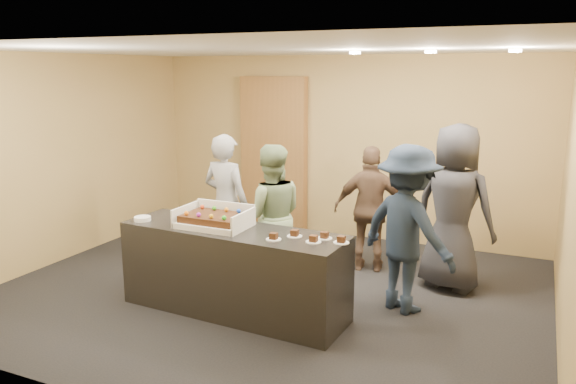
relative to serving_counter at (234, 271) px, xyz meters
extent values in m
plane|color=black|center=(0.09, 0.65, -0.45)|extent=(6.00, 6.00, 0.00)
plane|color=white|center=(0.09, 0.65, 2.25)|extent=(6.00, 6.00, 0.00)
cube|color=tan|center=(0.09, 3.15, 0.90)|extent=(6.00, 0.04, 2.70)
cube|color=tan|center=(0.09, -1.85, 0.90)|extent=(6.00, 0.04, 2.70)
cube|color=tan|center=(-2.91, 0.65, 0.90)|extent=(0.04, 5.00, 2.70)
cube|color=tan|center=(3.09, 0.65, 0.90)|extent=(0.04, 5.00, 2.70)
cube|color=black|center=(0.00, 0.00, 0.00)|extent=(2.44, 0.83, 0.90)
cube|color=brown|center=(-1.01, 3.06, 0.74)|extent=(1.09, 0.15, 2.39)
cube|color=white|center=(-0.22, 0.00, 0.48)|extent=(0.70, 0.49, 0.06)
cube|color=white|center=(-0.57, 0.00, 0.55)|extent=(0.02, 0.49, 0.19)
cube|color=white|center=(0.13, 0.00, 0.55)|extent=(0.02, 0.49, 0.19)
cube|color=white|center=(-0.22, 0.24, 0.56)|extent=(0.70, 0.02, 0.21)
cube|color=black|center=(-0.22, 0.00, 0.54)|extent=(0.62, 0.43, 0.07)
sphere|color=red|center=(-0.46, 0.15, 0.60)|extent=(0.05, 0.05, 0.05)
sphere|color=green|center=(-0.31, 0.15, 0.60)|extent=(0.05, 0.05, 0.05)
sphere|color=orange|center=(-0.16, 0.15, 0.60)|extent=(0.05, 0.05, 0.05)
sphere|color=blue|center=(-0.01, 0.15, 0.60)|extent=(0.05, 0.05, 0.05)
sphere|color=orange|center=(-0.46, -0.15, 0.60)|extent=(0.05, 0.05, 0.05)
sphere|color=purple|center=(-0.31, -0.15, 0.60)|extent=(0.05, 0.05, 0.05)
sphere|color=gold|center=(-0.16, -0.15, 0.60)|extent=(0.05, 0.05, 0.05)
sphere|color=green|center=(-0.01, -0.15, 0.60)|extent=(0.05, 0.05, 0.05)
cylinder|color=white|center=(-1.05, -0.12, 0.47)|extent=(0.18, 0.18, 0.04)
cylinder|color=white|center=(0.54, -0.16, 0.45)|extent=(0.15, 0.15, 0.01)
cube|color=black|center=(0.54, -0.16, 0.49)|extent=(0.07, 0.06, 0.06)
cylinder|color=white|center=(0.68, 0.02, 0.45)|extent=(0.15, 0.15, 0.01)
cube|color=black|center=(0.68, 0.02, 0.49)|extent=(0.07, 0.06, 0.06)
cylinder|color=white|center=(0.92, -0.08, 0.45)|extent=(0.15, 0.15, 0.01)
cube|color=black|center=(0.92, -0.08, 0.49)|extent=(0.07, 0.06, 0.06)
cylinder|color=white|center=(0.97, 0.07, 0.45)|extent=(0.15, 0.15, 0.01)
cube|color=black|center=(0.97, 0.07, 0.49)|extent=(0.07, 0.06, 0.06)
cylinder|color=white|center=(1.16, 0.01, 0.45)|extent=(0.15, 0.15, 0.01)
cube|color=black|center=(1.16, 0.01, 0.49)|extent=(0.07, 0.06, 0.06)
imported|color=#97979C|center=(-0.71, 1.08, 0.41)|extent=(0.67, 0.48, 1.73)
imported|color=gray|center=(0.01, 0.84, 0.38)|extent=(1.02, 0.95, 1.67)
imported|color=#192438|center=(1.61, 0.80, 0.43)|extent=(1.31, 1.10, 1.76)
imported|color=brown|center=(0.94, 1.81, 0.34)|extent=(0.99, 0.57, 1.58)
imported|color=#27272D|center=(1.96, 1.62, 0.51)|extent=(1.07, 0.85, 1.92)
cylinder|color=#FFEAC6|center=(0.89, 1.15, 2.22)|extent=(0.12, 0.12, 0.03)
cylinder|color=#FFEAC6|center=(1.69, 1.15, 2.22)|extent=(0.12, 0.12, 0.03)
cylinder|color=#FFEAC6|center=(2.49, 1.15, 2.22)|extent=(0.12, 0.12, 0.03)
camera|label=1|loc=(2.78, -4.78, 2.05)|focal=35.00mm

